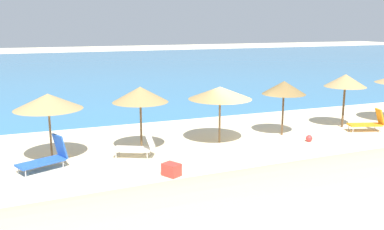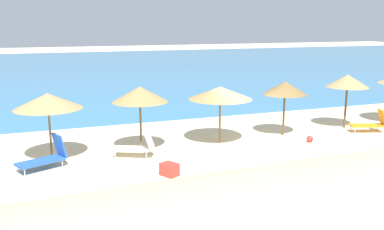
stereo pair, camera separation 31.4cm
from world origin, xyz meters
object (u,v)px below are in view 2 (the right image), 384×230
Objects in this scene: lounge_chair_1 at (371,123)px; cooler_box at (169,169)px; beach_ball at (310,139)px; lounge_chair_4 at (137,146)px; beach_umbrella_2 at (140,94)px; beach_umbrella_5 at (348,81)px; beach_umbrella_1 at (48,101)px; beach_umbrella_3 at (220,93)px; beach_umbrella_4 at (285,88)px; lounge_chair_2 at (46,156)px.

cooler_box is at bearing 120.10° from lounge_chair_1.
cooler_box reaches higher than beach_ball.
cooler_box is (-6.82, -1.80, 0.07)m from beach_ball.
lounge_chair_4 reaches higher than cooler_box.
beach_umbrella_2 is 1.52× the size of lounge_chair_1.
beach_ball is 7.06m from cooler_box.
cooler_box is (0.22, -3.03, -2.07)m from beach_umbrella_2.
lounge_chair_1 is (0.57, -1.14, -1.85)m from beach_umbrella_5.
beach_umbrella_5 is at bearing 2.10° from beach_umbrella_2.
beach_umbrella_1 is 1.55× the size of lounge_chair_4.
beach_umbrella_3 is at bearing -177.28° from beach_umbrella_5.
beach_umbrella_3 is 1.64× the size of lounge_chair_4.
beach_umbrella_2 is 3.42m from beach_umbrella_3.
beach_umbrella_3 is (6.79, 0.00, -0.09)m from beach_umbrella_1.
beach_umbrella_4 is at bearing 95.14° from lounge_chair_1.
cooler_box is (3.81, -2.20, -0.21)m from lounge_chair_2.
beach_umbrella_4 is at bearing -107.83° from lounge_chair_2.
beach_umbrella_2 reaches higher than lounge_chair_4.
beach_umbrella_1 is at bearing -179.28° from beach_umbrella_4.
beach_umbrella_3 is at bearing 160.62° from beach_ball.
beach_umbrella_4 is 4.58m from lounge_chair_1.
cooler_box is at bearing -40.53° from beach_umbrella_1.
beach_umbrella_4 reaches higher than cooler_box.
beach_umbrella_4 is at bearing 1.51° from beach_umbrella_2.
cooler_box is (-10.51, -2.27, -0.22)m from lounge_chair_1.
lounge_chair_4 is at bearing -113.47° from beach_umbrella_2.
beach_umbrella_5 is 1.45× the size of lounge_chair_2.
beach_umbrella_3 is at bearing 44.05° from cooler_box.
lounge_chair_4 is at bearing 103.14° from cooler_box.
lounge_chair_2 is at bearing -174.39° from beach_umbrella_4.
beach_umbrella_1 is at bearing -179.97° from beach_umbrella_3.
beach_umbrella_5 is (3.57, 0.20, 0.12)m from beach_umbrella_4.
beach_umbrella_5 is 1.60× the size of lounge_chair_4.
beach_umbrella_5 is at bearing -108.46° from lounge_chair_2.
beach_umbrella_5 reaches higher than beach_umbrella_4.
beach_umbrella_2 is at bearing -179.11° from beach_umbrella_3.
beach_umbrella_4 reaches higher than lounge_chair_1.
beach_umbrella_4 is 4.41× the size of cooler_box.
beach_ball is at bearing -115.60° from lounge_chair_2.
beach_ball is at bearing 14.81° from cooler_box.
beach_umbrella_1 is 9.98m from beach_umbrella_4.
beach_umbrella_2 is 10.92m from lounge_chair_1.
beach_umbrella_3 is 4.34m from beach_ball.
lounge_chair_2 is (-6.99, -0.88, -1.71)m from beach_umbrella_3.
beach_umbrella_5 is (6.75, 0.32, 0.14)m from beach_umbrella_3.
lounge_chair_4 is at bearing -174.03° from beach_umbrella_5.
beach_ball is (7.36, -0.50, -0.31)m from lounge_chair_4.
lounge_chair_1 is at bearing 7.15° from beach_ball.
beach_umbrella_3 reaches higher than cooler_box.
lounge_chair_2 is at bearing 177.85° from beach_ball.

